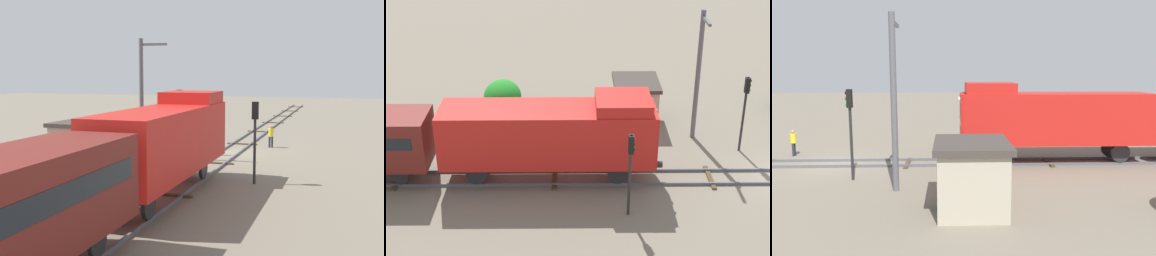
{
  "view_description": "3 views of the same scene",
  "coord_description": "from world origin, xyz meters",
  "views": [
    {
      "loc": [
        -7.84,
        33.21,
        5.84
      ],
      "look_at": [
        0.33,
        7.89,
        2.68
      ],
      "focal_mm": 45.0,
      "sensor_mm": 36.0,
      "label": 1
    },
    {
      "loc": [
        -27.32,
        11.55,
        16.17
      ],
      "look_at": [
        0.66,
        11.29,
        2.72
      ],
      "focal_mm": 55.0,
      "sensor_mm": 36.0,
      "label": 2
    },
    {
      "loc": [
        21.64,
        6.69,
        5.41
      ],
      "look_at": [
        -0.36,
        7.53,
        2.07
      ],
      "focal_mm": 35.0,
      "sensor_mm": 36.0,
      "label": 3
    }
  ],
  "objects": [
    {
      "name": "worker_near_track",
      "position": [
        -2.4,
        -3.39,
        1.0
      ],
      "size": [
        0.38,
        0.38,
        1.7
      ],
      "rotation": [
        0.0,
        0.0,
        5.28
      ],
      "color": "#262B38",
      "rests_on": "ground"
    },
    {
      "name": "relay_hut",
      "position": [
        7.5,
        7.52,
        1.39
      ],
      "size": [
        3.5,
        2.9,
        2.74
      ],
      "color": "#B2A893",
      "rests_on": "ground"
    },
    {
      "name": "ground_plane",
      "position": [
        0.0,
        0.0,
        0.0
      ],
      "size": [
        150.61,
        150.61,
        0.0
      ],
      "primitive_type": "plane",
      "color": "#756B5B"
    },
    {
      "name": "traffic_signal_near",
      "position": [
        3.2,
        1.78,
        3.15
      ],
      "size": [
        0.32,
        0.34,
        4.55
      ],
      "color": "#262628",
      "rests_on": "ground"
    },
    {
      "name": "traffic_signal_mid",
      "position": [
        -3.4,
        8.88,
        2.97
      ],
      "size": [
        0.32,
        0.34,
        4.28
      ],
      "color": "#262628",
      "rests_on": "ground"
    },
    {
      "name": "locomotive",
      "position": [
        0.0,
        12.67,
        2.77
      ],
      "size": [
        2.9,
        11.6,
        4.6
      ],
      "color": "red",
      "rests_on": "railway_track"
    },
    {
      "name": "catenary_mast",
      "position": [
        4.94,
        4.21,
        4.21
      ],
      "size": [
        1.94,
        0.28,
        7.94
      ],
      "color": "#595960",
      "rests_on": "ground"
    },
    {
      "name": "railway_track",
      "position": [
        0.0,
        0.0,
        0.07
      ],
      "size": [
        2.4,
        100.41,
        0.16
      ],
      "color": "#595960",
      "rests_on": "ground"
    }
  ]
}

